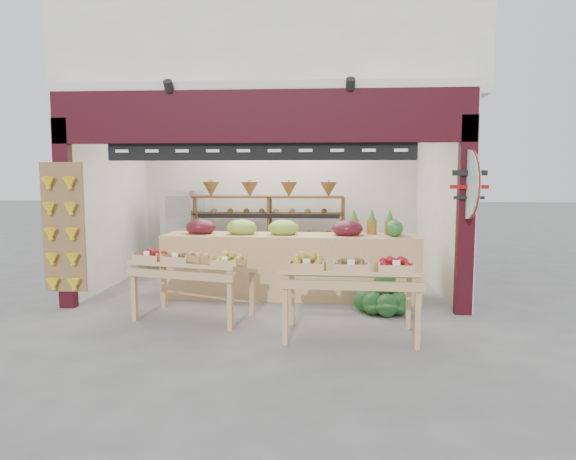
# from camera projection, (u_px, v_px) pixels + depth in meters

# --- Properties ---
(ground) EXTENTS (60.00, 60.00, 0.00)m
(ground) POSITION_uv_depth(u_px,v_px,m) (269.00, 293.00, 8.17)
(ground) COLOR slate
(ground) RESTS_ON ground
(shop_structure) EXTENTS (6.36, 5.12, 5.40)m
(shop_structure) POSITION_uv_depth(u_px,v_px,m) (277.00, 63.00, 9.36)
(shop_structure) COLOR white
(shop_structure) RESTS_ON ground
(banana_board) EXTENTS (0.60, 0.15, 1.80)m
(banana_board) POSITION_uv_depth(u_px,v_px,m) (63.00, 230.00, 7.07)
(banana_board) COLOR brown
(banana_board) RESTS_ON ground
(gift_sign) EXTENTS (0.04, 0.93, 0.92)m
(gift_sign) POSITION_uv_depth(u_px,v_px,m) (469.00, 184.00, 6.67)
(gift_sign) COLOR silver
(gift_sign) RESTS_ON ground
(back_shelving) EXTENTS (2.81, 0.46, 1.75)m
(back_shelving) POSITION_uv_depth(u_px,v_px,m) (269.00, 218.00, 9.65)
(back_shelving) COLOR brown
(back_shelving) RESTS_ON ground
(refrigerator) EXTENTS (0.75, 0.75, 1.59)m
(refrigerator) POSITION_uv_depth(u_px,v_px,m) (183.00, 232.00, 9.76)
(refrigerator) COLOR #B9BCC1
(refrigerator) RESTS_ON ground
(cardboard_stack) EXTENTS (1.06, 0.81, 0.71)m
(cardboard_stack) POSITION_uv_depth(u_px,v_px,m) (197.00, 268.00, 8.94)
(cardboard_stack) COLOR beige
(cardboard_stack) RESTS_ON ground
(mid_counter) EXTENTS (3.90, 0.87, 1.20)m
(mid_counter) POSITION_uv_depth(u_px,v_px,m) (289.00, 263.00, 7.88)
(mid_counter) COLOR tan
(mid_counter) RESTS_ON ground
(display_table_left) EXTENTS (1.62, 1.15, 0.95)m
(display_table_left) POSITION_uv_depth(u_px,v_px,m) (188.00, 263.00, 6.71)
(display_table_left) COLOR tan
(display_table_left) RESTS_ON ground
(display_table_right) EXTENTS (1.59, 0.93, 1.00)m
(display_table_right) POSITION_uv_depth(u_px,v_px,m) (350.00, 270.00, 5.91)
(display_table_right) COLOR tan
(display_table_right) RESTS_ON ground
(watermelon_pile) EXTENTS (0.75, 0.75, 0.58)m
(watermelon_pile) POSITION_uv_depth(u_px,v_px,m) (382.00, 298.00, 7.01)
(watermelon_pile) COLOR #1A4E1E
(watermelon_pile) RESTS_ON ground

